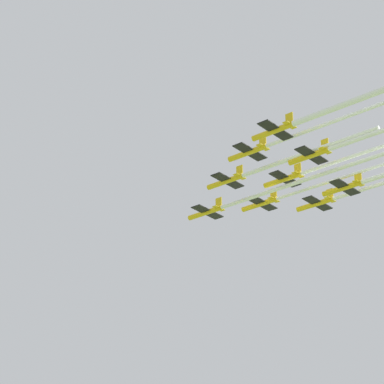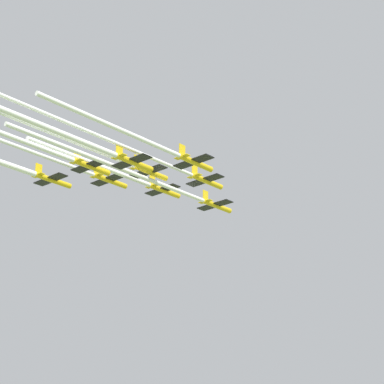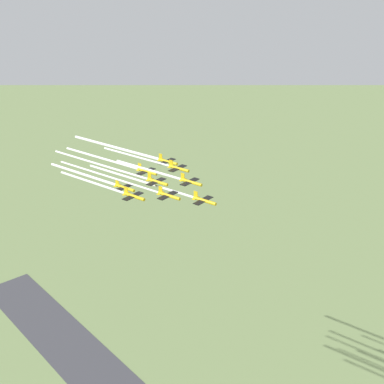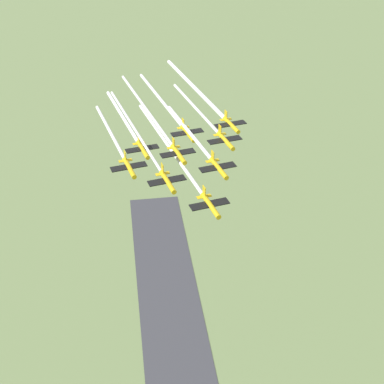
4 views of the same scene
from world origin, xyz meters
name	(u,v)px [view 2 (image 2 of 4)]	position (x,y,z in m)	size (l,w,h in m)	color
jet_0	(216,205)	(27.51, -11.28, 136.14)	(9.31, 9.05, 3.14)	gold
jet_1	(163,190)	(35.42, -20.67, 138.38)	(9.31, 9.05, 3.14)	gold
jet_2	(206,180)	(39.56, -8.92, 137.35)	(9.31, 9.05, 3.14)	gold
jet_3	(109,180)	(43.34, -30.06, 139.31)	(9.31, 9.05, 3.14)	gold
jet_4	(149,172)	(47.48, -18.31, 137.85)	(9.31, 9.05, 3.14)	gold
jet_5	(194,162)	(51.61, -6.56, 136.47)	(9.31, 9.05, 3.14)	gold
jet_6	(51,180)	(51.26, -39.44, 137.92)	(9.31, 9.05, 3.14)	gold
jet_7	(90,166)	(55.39, -27.70, 137.51)	(9.31, 9.05, 3.14)	gold
jet_8	(133,162)	(59.53, -15.95, 134.92)	(9.31, 9.05, 3.14)	gold
smoke_trail_0	(116,167)	(56.03, -21.32, 136.10)	(49.23, 18.04, 0.86)	white
smoke_trail_1	(93,163)	(54.75, -27.47, 138.33)	(30.86, 11.63, 0.93)	white
smoke_trail_2	(98,135)	(67.92, -18.91, 137.31)	(48.86, 17.78, 0.70)	white
smoke_trail_3	(26,150)	(64.04, -37.34, 139.26)	(33.55, 12.46, 0.78)	white
smoke_trail_4	(29,124)	(75.95, -28.33, 137.81)	(49.11, 17.95, 0.80)	white
smoke_trail_5	(114,127)	(71.48, -13.56, 136.43)	(31.92, 11.94, 0.86)	white
smoke_trail_8	(36,123)	(80.83, -23.45, 134.88)	(34.83, 13.11, 1.02)	white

